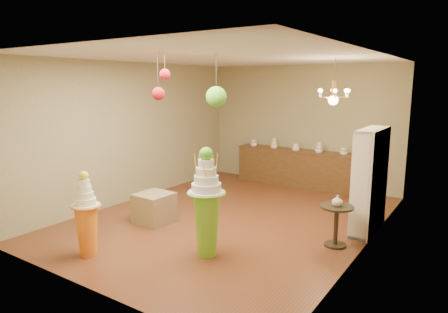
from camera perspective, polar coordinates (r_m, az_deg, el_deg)
The scene contains 17 objects.
floor at distance 7.75m, azimuth 1.01°, elevation -8.78°, with size 6.50×6.50×0.00m, color brown.
ceiling at distance 7.34m, azimuth 1.08°, elevation 13.94°, with size 6.50×6.50×0.00m, color silver.
wall_back at distance 10.26m, azimuth 10.95°, elevation 4.35°, with size 5.00×0.04×3.00m, color #978E65.
wall_front at distance 5.03m, azimuth -19.47°, elevation -2.22°, with size 5.00×0.04×3.00m, color #978E65.
wall_left at distance 8.99m, azimuth -12.50°, elevation 3.46°, with size 0.04×6.50×3.00m, color #978E65.
wall_right at distance 6.42m, azimuth 20.16°, elevation 0.37°, with size 0.04×6.50×3.00m, color #978E65.
pedestal_green at distance 5.95m, azimuth -2.51°, elevation -7.62°, with size 0.70×0.70×1.65m.
pedestal_orange at distance 6.34m, azimuth -19.01°, elevation -8.90°, with size 0.41×0.41×1.30m.
burlap_riser at distance 7.54m, azimuth -9.93°, elevation -7.27°, with size 0.61×0.61×0.56m, color #8F7B4E.
sideboard at distance 10.17m, azimuth 10.13°, elevation -1.51°, with size 3.04×0.54×1.16m.
shelving_unit at distance 7.33m, azimuth 20.15°, elevation -3.21°, with size 0.33×1.20×1.80m.
round_table at distance 6.60m, azimuth 15.75°, elevation -8.74°, with size 0.56×0.56×0.66m.
vase at distance 6.50m, azimuth 15.88°, elevation -6.06°, with size 0.16×0.16×0.17m, color silver.
pom_red_left at distance 6.05m, azimuth -9.36°, elevation 8.86°, with size 0.19×0.19×0.70m.
pom_green_mid at distance 6.10m, azimuth -1.12°, elevation 8.53°, with size 0.32×0.32×0.81m.
pom_red_right at distance 5.85m, azimuth -8.44°, elevation 11.57°, with size 0.15×0.15×0.40m.
chandelier at distance 7.56m, azimuth 15.36°, elevation 8.18°, with size 0.69×0.69×0.85m.
Camera 1 is at (3.97, -6.16, 2.54)m, focal length 32.00 mm.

